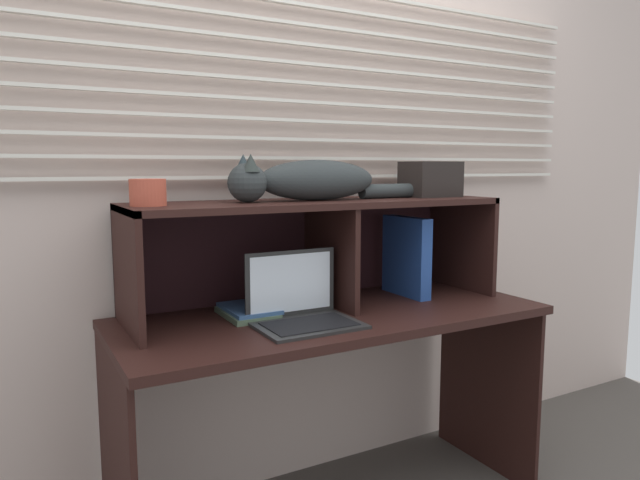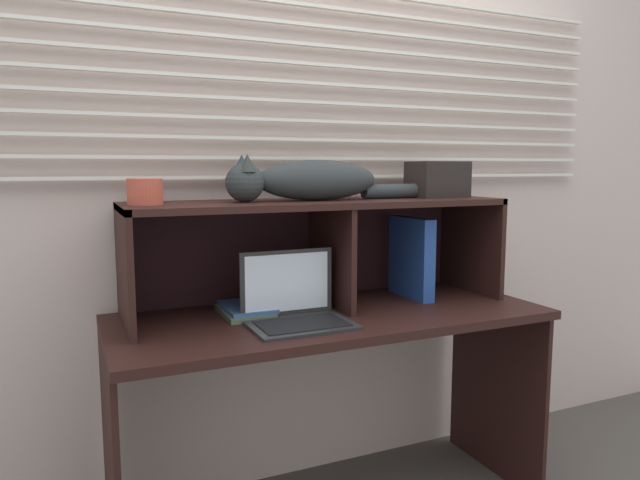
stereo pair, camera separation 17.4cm
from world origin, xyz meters
TOP-DOWN VIEW (x-y plane):
  - back_panel_with_blinds at (0.00, 0.55)m, footprint 4.40×0.08m
  - desk at (0.00, 0.21)m, footprint 1.48×0.61m
  - hutch_shelf_unit at (0.00, 0.34)m, footprint 1.35×0.38m
  - cat at (-0.04, 0.31)m, footprint 0.78×0.15m
  - laptop at (-0.16, 0.14)m, footprint 0.32×0.24m
  - binder_upright at (0.38, 0.31)m, footprint 0.05×0.25m
  - book_stack at (-0.28, 0.31)m, footprint 0.17×0.23m
  - small_basket at (-0.59, 0.31)m, footprint 0.11×0.11m
  - storage_box at (0.49, 0.31)m, footprint 0.21×0.15m

SIDE VIEW (x-z plane):
  - desk at x=0.00m, z-range 0.23..0.97m
  - book_stack at x=-0.28m, z-range 0.74..0.77m
  - laptop at x=-0.16m, z-range 0.68..0.90m
  - binder_upright at x=0.38m, z-range 0.74..1.05m
  - hutch_shelf_unit at x=0.00m, z-range 0.83..1.21m
  - small_basket at x=-0.59m, z-range 1.12..1.20m
  - storage_box at x=0.49m, z-range 1.12..1.26m
  - cat at x=-0.04m, z-range 1.11..1.27m
  - back_panel_with_blinds at x=0.00m, z-range 0.01..2.51m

